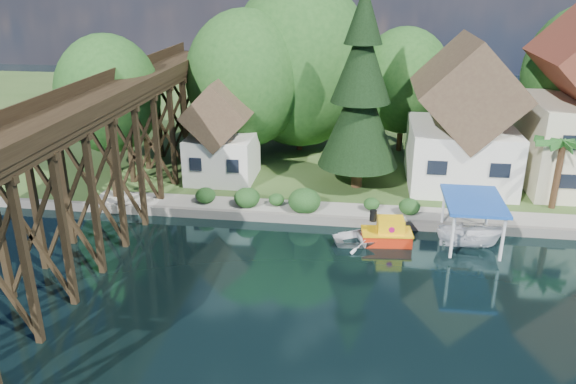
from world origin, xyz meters
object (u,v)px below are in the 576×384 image
boat_white_a (366,236)px  boat_canopy (471,227)px  palm_tree (563,145)px  conifer (361,95)px  trestle_bridge (104,152)px  house_left (463,124)px  tugboat (387,233)px  shed (222,137)px

boat_white_a → boat_canopy: 6.23m
palm_tree → conifer: bearing=170.2°
palm_tree → trestle_bridge: bearing=-167.0°
house_left → boat_canopy: house_left is taller
trestle_bridge → tugboat: size_ratio=13.84×
house_left → shed: house_left is taller
trestle_bridge → boat_white_a: 16.95m
palm_tree → tugboat: size_ratio=1.61×
trestle_bridge → shed: trestle_bridge is taller
tugboat → boat_white_a: (-1.27, -0.13, -0.24)m
shed → boat_white_a: shed is taller
trestle_bridge → boat_white_a: bearing=1.8°
palm_tree → boat_canopy: palm_tree is taller
trestle_bridge → house_left: (23.00, 10.83, -0.21)m
house_left → tugboat: house_left is taller
house_left → tugboat: 12.43m
tugboat → boat_canopy: size_ratio=0.65×
trestle_bridge → conifer: bearing=30.2°
shed → tugboat: 15.54m
boat_white_a → boat_canopy: size_ratio=0.84×
boat_white_a → boat_canopy: bearing=-105.7°
palm_tree → tugboat: 13.52m
trestle_bridge → boat_canopy: (22.37, 0.75, -4.00)m
boat_white_a → boat_canopy: boat_canopy is taller
conifer → boat_white_a: conifer is taller
house_left → boat_white_a: bearing=-123.3°
shed → boat_canopy: 19.53m
trestle_bridge → boat_canopy: trestle_bridge is taller
shed → palm_tree: bearing=-6.4°
tugboat → boat_canopy: (4.89, 0.13, 0.68)m
shed → conifer: (10.38, -0.37, 3.66)m
conifer → tugboat: size_ratio=4.55×
house_left → trestle_bridge: bearing=-154.8°
trestle_bridge → tugboat: (17.48, 0.63, -4.68)m
palm_tree → boat_white_a: 14.73m
trestle_bridge → tugboat: bearing=2.0°
conifer → boat_canopy: 12.41m
palm_tree → boat_white_a: palm_tree is taller
trestle_bridge → palm_tree: size_ratio=8.62×
shed → tugboat: (12.48, -8.70, -3.16)m
house_left → boat_white_a: house_left is taller
house_left → boat_canopy: size_ratio=2.26×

